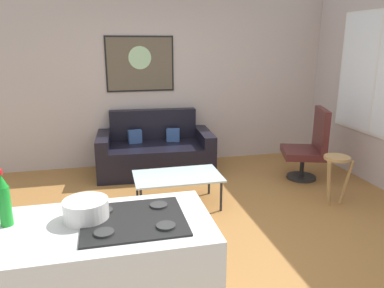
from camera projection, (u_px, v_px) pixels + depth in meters
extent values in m
cube|color=#9A6632|center=(208.00, 231.00, 3.93)|extent=(6.40, 6.40, 0.04)
cube|color=#B7A69F|center=(168.00, 77.00, 5.83)|extent=(6.40, 0.05, 2.80)
cube|color=black|center=(156.00, 159.00, 5.59)|extent=(1.39, 0.96, 0.44)
cube|color=black|center=(153.00, 124.00, 5.81)|extent=(1.35, 0.24, 0.47)
cube|color=black|center=(104.00, 155.00, 5.44)|extent=(0.23, 0.89, 0.62)
cube|color=black|center=(205.00, 150.00, 5.70)|extent=(0.23, 0.89, 0.62)
cube|color=#324E85|center=(135.00, 137.00, 5.61)|extent=(0.21, 0.13, 0.20)
cube|color=#324E85|center=(173.00, 135.00, 5.71)|extent=(0.22, 0.14, 0.20)
cube|color=silver|center=(178.00, 176.00, 4.40)|extent=(1.04, 0.62, 0.02)
cylinder|color=#232326|center=(141.00, 204.00, 4.11)|extent=(0.03, 0.03, 0.37)
cylinder|color=#232326|center=(221.00, 196.00, 4.31)|extent=(0.03, 0.03, 0.37)
cylinder|color=#232326|center=(137.00, 187.00, 4.60)|extent=(0.03, 0.03, 0.37)
cylinder|color=#232326|center=(209.00, 180.00, 4.80)|extent=(0.03, 0.03, 0.37)
cylinder|color=black|center=(301.00, 177.00, 5.39)|extent=(0.42, 0.42, 0.04)
cylinder|color=black|center=(302.00, 164.00, 5.33)|extent=(0.06, 0.06, 0.36)
cube|color=#4C1F1D|center=(303.00, 153.00, 5.29)|extent=(0.73, 0.74, 0.10)
cube|color=#4C1F1D|center=(321.00, 129.00, 5.18)|extent=(0.26, 0.59, 0.59)
cylinder|color=#A77C49|center=(337.00, 158.00, 4.41)|extent=(0.31, 0.31, 0.03)
cylinder|color=#A77C49|center=(328.00, 178.00, 4.61)|extent=(0.04, 0.13, 0.57)
cylinder|color=#A77C49|center=(329.00, 184.00, 4.40)|extent=(0.13, 0.09, 0.57)
cylinder|color=#A77C49|center=(346.00, 183.00, 4.45)|extent=(0.13, 0.09, 0.57)
cube|color=black|center=(134.00, 220.00, 2.17)|extent=(0.60, 0.52, 0.01)
cylinder|color=#2D2D2D|center=(104.00, 233.00, 2.00)|extent=(0.11, 0.11, 0.01)
cylinder|color=#2D2D2D|center=(166.00, 226.00, 2.07)|extent=(0.11, 0.11, 0.01)
cylinder|color=#2D2D2D|center=(104.00, 210.00, 2.26)|extent=(0.11, 0.11, 0.01)
cylinder|color=#2D2D2D|center=(159.00, 205.00, 2.33)|extent=(0.11, 0.11, 0.01)
cylinder|color=#1A9329|center=(5.00, 206.00, 2.09)|extent=(0.07, 0.07, 0.24)
cone|color=#1A9329|center=(1.00, 181.00, 2.05)|extent=(0.06, 0.06, 0.07)
cylinder|color=red|center=(0.00, 172.00, 2.03)|extent=(0.03, 0.03, 0.03)
cylinder|color=silver|center=(87.00, 218.00, 2.18)|extent=(0.15, 0.15, 0.01)
cylinder|color=silver|center=(86.00, 210.00, 2.17)|extent=(0.27, 0.27, 0.12)
cube|color=black|center=(140.00, 64.00, 5.64)|extent=(1.04, 0.01, 0.84)
cube|color=brown|center=(140.00, 64.00, 5.64)|extent=(0.99, 0.02, 0.79)
cylinder|color=#A5CA97|center=(140.00, 58.00, 5.60)|extent=(0.35, 0.01, 0.35)
cube|color=silver|center=(377.00, 74.00, 4.94)|extent=(0.02, 1.59, 1.68)
cube|color=white|center=(376.00, 74.00, 4.94)|extent=(0.01, 1.51, 1.60)
cube|color=silver|center=(376.00, 74.00, 4.94)|extent=(0.01, 0.04, 1.60)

